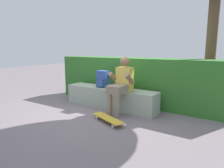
# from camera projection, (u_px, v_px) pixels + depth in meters

# --- Properties ---
(ground_plane) EXTENTS (24.00, 24.00, 0.00)m
(ground_plane) POSITION_uv_depth(u_px,v_px,m) (103.00, 110.00, 4.62)
(ground_plane) COLOR slate
(bench_main) EXTENTS (2.33, 0.46, 0.48)m
(bench_main) POSITION_uv_depth(u_px,v_px,m) (110.00, 98.00, 4.82)
(bench_main) COLOR #95A492
(bench_main) RESTS_ON ground
(person_skater) EXTENTS (0.49, 0.62, 1.23)m
(person_skater) POSITION_uv_depth(u_px,v_px,m) (121.00, 83.00, 4.33)
(person_skater) COLOR gold
(person_skater) RESTS_ON ground
(skateboard_near_person) EXTENTS (0.82, 0.47, 0.09)m
(skateboard_near_person) POSITION_uv_depth(u_px,v_px,m) (108.00, 118.00, 3.87)
(skateboard_near_person) COLOR gold
(skateboard_near_person) RESTS_ON ground
(backpack_on_bench) EXTENTS (0.28, 0.23, 0.40)m
(backpack_on_bench) POSITION_uv_depth(u_px,v_px,m) (103.00, 79.00, 4.85)
(backpack_on_bench) COLOR #2D4C99
(backpack_on_bench) RESTS_ON bench_main
(hedge_row) EXTENTS (4.47, 0.63, 1.17)m
(hedge_row) POSITION_uv_depth(u_px,v_px,m) (136.00, 81.00, 5.15)
(hedge_row) COLOR #2D6826
(hedge_row) RESTS_ON ground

